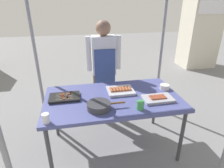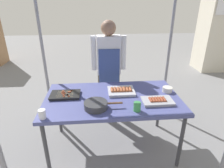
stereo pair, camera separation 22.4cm
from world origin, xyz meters
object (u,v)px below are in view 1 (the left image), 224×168
at_px(tray_grilled_sausages, 120,90).
at_px(tray_meat_skewers, 65,97).
at_px(cooking_wok, 99,106).
at_px(drink_cup_by_wok, 46,118).
at_px(condiment_bowl, 165,87).
at_px(neighbor_stall_left, 200,30).
at_px(stall_table, 113,101).
at_px(tray_pork_links, 158,98).
at_px(vendor_woman, 104,65).
at_px(drink_cup_near_edge, 140,105).

xyz_separation_m(tray_grilled_sausages, tray_meat_skewers, (-0.68, -0.04, -0.00)).
xyz_separation_m(cooking_wok, drink_cup_by_wok, (-0.52, -0.15, 0.01)).
xyz_separation_m(tray_meat_skewers, condiment_bowl, (1.27, 0.01, 0.01)).
bearing_deg(tray_grilled_sausages, condiment_bowl, -2.86).
height_order(cooking_wok, neighbor_stall_left, neighbor_stall_left).
height_order(stall_table, tray_pork_links, tray_pork_links).
height_order(tray_grilled_sausages, tray_pork_links, tray_grilled_sausages).
xyz_separation_m(tray_meat_skewers, drink_cup_by_wok, (-0.16, -0.45, 0.03)).
bearing_deg(tray_pork_links, stall_table, 161.29).
bearing_deg(vendor_woman, tray_pork_links, 118.86).
bearing_deg(vendor_woman, drink_cup_near_edge, 102.08).
relative_size(tray_grilled_sausages, vendor_woman, 0.21).
xyz_separation_m(tray_pork_links, cooking_wok, (-0.69, -0.06, 0.02)).
distance_m(tray_meat_skewers, tray_pork_links, 1.09).
bearing_deg(tray_meat_skewers, condiment_bowl, 0.60).
bearing_deg(drink_cup_near_edge, condiment_bowl, 40.95).
distance_m(stall_table, condiment_bowl, 0.71).
bearing_deg(stall_table, tray_meat_skewers, 172.28).
xyz_separation_m(condiment_bowl, vendor_woman, (-0.70, 0.63, 0.14)).
bearing_deg(tray_pork_links, condiment_bowl, 51.25).
distance_m(tray_grilled_sausages, tray_meat_skewers, 0.69).
height_order(tray_meat_skewers, condiment_bowl, condiment_bowl).
xyz_separation_m(stall_table, neighbor_stall_left, (3.09, 2.91, 0.35)).
relative_size(tray_grilled_sausages, condiment_bowl, 2.71).
relative_size(cooking_wok, drink_cup_near_edge, 4.27).
bearing_deg(condiment_bowl, tray_grilled_sausages, 177.14).
bearing_deg(tray_grilled_sausages, drink_cup_near_edge, -76.06).
bearing_deg(vendor_woman, stall_table, 89.39).
xyz_separation_m(drink_cup_near_edge, neighbor_stall_left, (2.86, 3.23, 0.24)).
relative_size(tray_meat_skewers, condiment_bowl, 2.91).
distance_m(tray_meat_skewers, drink_cup_near_edge, 0.89).
bearing_deg(neighbor_stall_left, tray_pork_links, -130.12).
bearing_deg(stall_table, cooking_wok, -130.09).
bearing_deg(cooking_wok, condiment_bowl, 19.67).
distance_m(tray_pork_links, drink_cup_by_wok, 1.23).
bearing_deg(vendor_woman, cooking_wok, 77.97).
height_order(tray_grilled_sausages, vendor_woman, vendor_woman).
xyz_separation_m(stall_table, cooking_wok, (-0.20, -0.23, 0.09)).
bearing_deg(condiment_bowl, stall_table, -172.74).
height_order(vendor_woman, neighbor_stall_left, neighbor_stall_left).
height_order(tray_pork_links, condiment_bowl, condiment_bowl).
xyz_separation_m(tray_pork_links, condiment_bowl, (0.21, 0.26, 0.01)).
xyz_separation_m(cooking_wok, neighbor_stall_left, (3.28, 3.14, 0.25)).
xyz_separation_m(stall_table, tray_grilled_sausages, (0.12, 0.12, 0.07)).
bearing_deg(condiment_bowl, drink_cup_by_wok, -161.79).
bearing_deg(condiment_bowl, drink_cup_near_edge, -139.05).
height_order(tray_meat_skewers, drink_cup_by_wok, drink_cup_by_wok).
xyz_separation_m(tray_pork_links, neighbor_stall_left, (2.59, 3.07, 0.27)).
xyz_separation_m(stall_table, drink_cup_near_edge, (0.23, -0.32, 0.10)).
xyz_separation_m(cooking_wok, drink_cup_near_edge, (0.43, -0.09, 0.01)).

